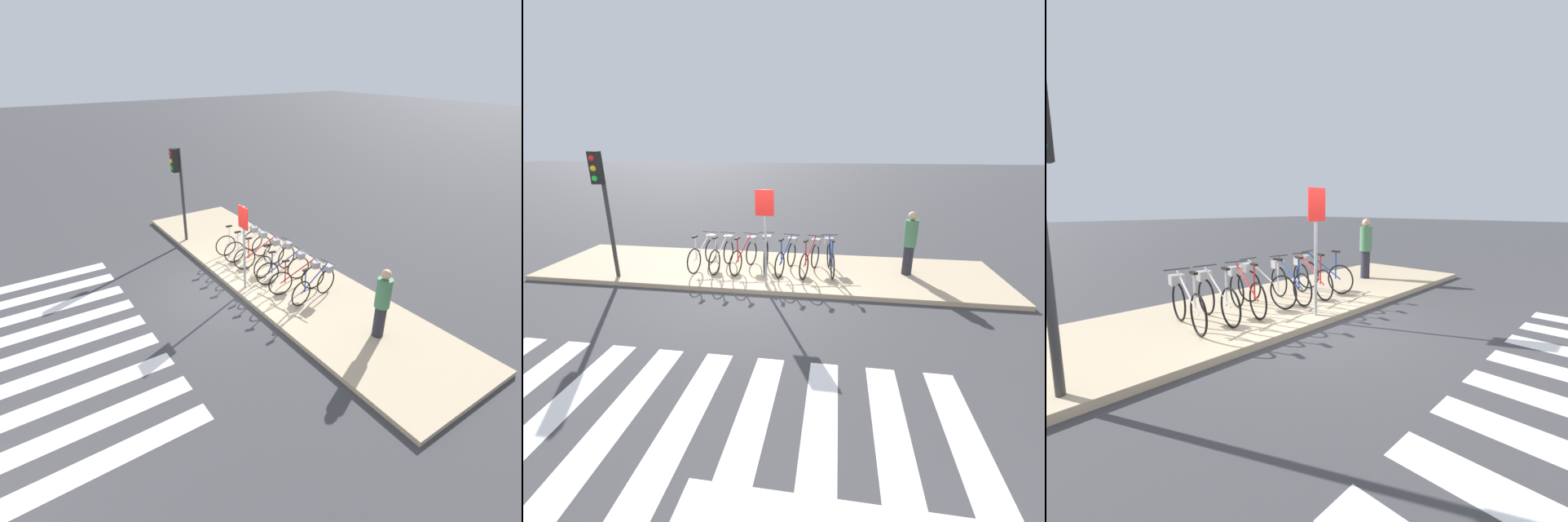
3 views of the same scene
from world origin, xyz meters
TOP-DOWN VIEW (x-y plane):
  - ground_plane at (0.00, 0.00)m, footprint 120.00×120.00m
  - sidewalk at (0.00, 1.56)m, footprint 12.58×3.12m
  - parked_bicycle_0 at (-1.77, 1.44)m, footprint 0.46×1.65m
  - parked_bicycle_1 at (-1.22, 1.42)m, footprint 0.46×1.66m
  - parked_bicycle_2 at (-0.57, 1.43)m, footprint 0.51×1.64m
  - parked_bicycle_3 at (-0.01, 1.59)m, footprint 0.46×1.65m
  - parked_bicycle_4 at (0.60, 1.46)m, footprint 0.51×1.64m
  - parked_bicycle_5 at (1.26, 1.43)m, footprint 0.56×1.62m
  - parked_bicycle_6 at (1.78, 1.57)m, footprint 0.46×1.65m
  - pedestrian at (3.84, 1.68)m, footprint 0.34×0.34m
  - traffic_light at (-3.80, 0.23)m, footprint 0.24×0.40m
  - sign_post at (0.24, 0.29)m, footprint 0.44×0.07m

SIDE VIEW (x-z plane):
  - ground_plane at x=0.00m, z-range 0.00..0.00m
  - sidewalk at x=0.00m, z-range 0.00..0.12m
  - parked_bicycle_0 at x=-1.77m, z-range 0.06..1.08m
  - parked_bicycle_1 at x=-1.22m, z-range 0.06..1.08m
  - parked_bicycle_2 at x=-0.57m, z-range 0.06..1.08m
  - parked_bicycle_3 at x=-0.01m, z-range 0.06..1.08m
  - parked_bicycle_4 at x=0.60m, z-range 0.06..1.08m
  - parked_bicycle_5 at x=1.26m, z-range 0.06..1.08m
  - parked_bicycle_6 at x=1.78m, z-range 0.06..1.08m
  - pedestrian at x=3.84m, z-range 0.17..1.88m
  - sign_post at x=0.24m, z-range 0.55..2.92m
  - traffic_light at x=-3.80m, z-range 0.83..4.02m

